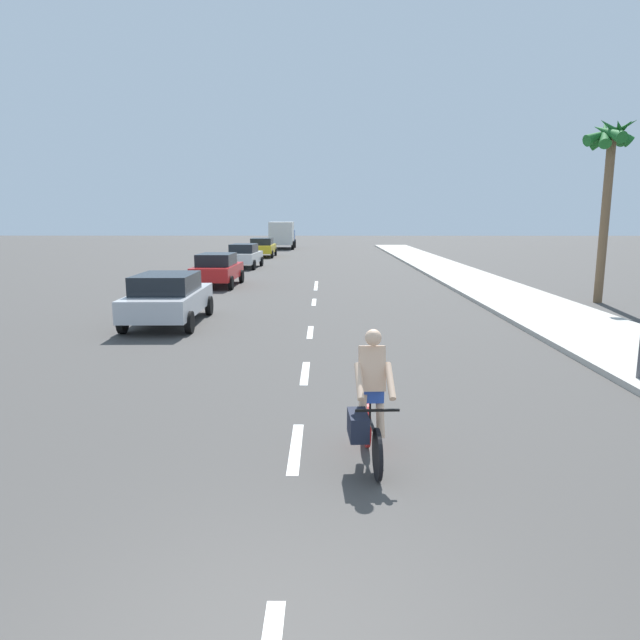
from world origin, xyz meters
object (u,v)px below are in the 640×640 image
(parked_car_yellow, at_px, (262,247))
(delivery_truck, at_px, (282,234))
(parked_car_silver, at_px, (168,297))
(parked_car_red, at_px, (217,269))
(palm_tree_mid, at_px, (611,152))
(cyclist, at_px, (369,403))
(parked_car_white, at_px, (244,255))

(parked_car_yellow, relative_size, delivery_truck, 0.73)
(parked_car_silver, distance_m, parked_car_red, 9.77)
(parked_car_yellow, height_order, palm_tree_mid, palm_tree_mid)
(parked_car_yellow, distance_m, delivery_truck, 12.75)
(cyclist, relative_size, palm_tree_mid, 0.26)
(parked_car_yellow, bearing_deg, parked_car_white, -89.84)
(parked_car_white, bearing_deg, parked_car_red, -85.98)
(cyclist, bearing_deg, delivery_truck, -87.58)
(parked_car_silver, bearing_deg, parked_car_yellow, 89.55)
(parked_car_white, relative_size, palm_tree_mid, 0.60)
(parked_car_white, bearing_deg, cyclist, -75.48)
(parked_car_silver, relative_size, parked_car_yellow, 1.00)
(cyclist, xyz_separation_m, parked_car_yellow, (-5.80, 40.17, 0.01))
(parked_car_yellow, relative_size, palm_tree_mid, 0.64)
(parked_car_red, bearing_deg, parked_car_yellow, 91.43)
(cyclist, distance_m, parked_car_silver, 11.37)
(cyclist, distance_m, parked_car_red, 20.57)
(parked_car_silver, bearing_deg, parked_car_red, 90.66)
(delivery_truck, distance_m, palm_tree_mid, 41.37)
(parked_car_white, distance_m, parked_car_yellow, 10.49)
(cyclist, bearing_deg, parked_car_red, -76.91)
(parked_car_silver, distance_m, palm_tree_mid, 16.80)
(parked_car_white, xyz_separation_m, palm_tree_mid, (15.86, -15.08, 4.79))
(parked_car_red, bearing_deg, parked_car_white, 91.83)
(parked_car_yellow, height_order, delivery_truck, delivery_truck)
(parked_car_red, height_order, palm_tree_mid, palm_tree_mid)
(delivery_truck, bearing_deg, palm_tree_mid, -68.86)
(palm_tree_mid, bearing_deg, parked_car_red, 161.84)
(cyclist, bearing_deg, parked_car_silver, -64.66)
(palm_tree_mid, bearing_deg, cyclist, -124.49)
(cyclist, xyz_separation_m, delivery_truck, (-5.08, 52.89, 0.67))
(cyclist, xyz_separation_m, palm_tree_mid, (10.03, 14.59, 4.80))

